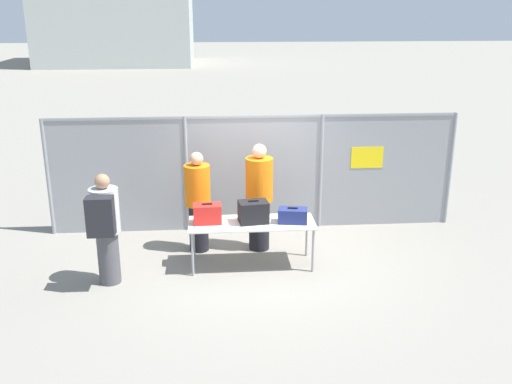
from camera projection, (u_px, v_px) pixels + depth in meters
name	position (u px, v px, depth m)	size (l,w,h in m)	color
ground_plane	(261.00, 262.00, 9.35)	(120.00, 120.00, 0.00)	gray
fence_section	(255.00, 170.00, 10.46)	(7.49, 0.07, 2.15)	gray
inspection_table	(252.00, 225.00, 9.03)	(2.00, 0.73, 0.74)	silver
suitcase_red	(207.00, 214.00, 8.93)	(0.45, 0.28, 0.33)	red
suitcase_black	(253.00, 212.00, 8.96)	(0.49, 0.37, 0.37)	black
suitcase_navy	(293.00, 216.00, 8.97)	(0.49, 0.33, 0.25)	navy
traveler_hooded	(105.00, 226.00, 8.33)	(0.42, 0.66, 1.71)	#4C4C51
security_worker_near	(259.00, 196.00, 9.59)	(0.46, 0.46, 1.85)	black
security_worker_far	(198.00, 201.00, 9.55)	(0.43, 0.43, 1.73)	black
utility_trailer	(339.00, 182.00, 12.27)	(3.88, 2.12, 0.68)	white
distant_hangar	(117.00, 7.00, 40.46)	(10.46, 8.35, 7.88)	#B2B7B2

